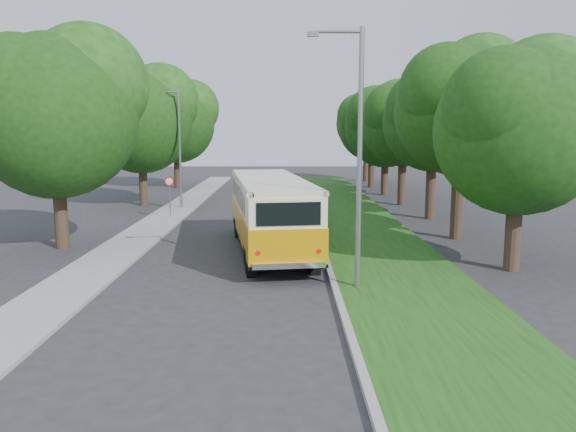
{
  "coord_description": "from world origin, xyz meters",
  "views": [
    {
      "loc": [
        2.02,
        -19.59,
        4.96
      ],
      "look_at": [
        2.15,
        3.2,
        1.5
      ],
      "focal_mm": 35.0,
      "sensor_mm": 36.0,
      "label": 1
    }
  ],
  "objects_px": {
    "vintage_bus": "(270,214)",
    "lamppost_near": "(357,151)",
    "car_blue": "(276,193)",
    "car_grey": "(283,186)",
    "lamppost_far": "(178,145)",
    "car_silver": "(301,213)",
    "car_white": "(301,202)"
  },
  "relations": [
    {
      "from": "car_blue",
      "to": "lamppost_far",
      "type": "bearing_deg",
      "value": -168.14
    },
    {
      "from": "car_silver",
      "to": "car_white",
      "type": "height_order",
      "value": "car_silver"
    },
    {
      "from": "lamppost_far",
      "to": "vintage_bus",
      "type": "distance_m",
      "value": 14.41
    },
    {
      "from": "vintage_bus",
      "to": "car_silver",
      "type": "bearing_deg",
      "value": 68.4
    },
    {
      "from": "car_silver",
      "to": "lamppost_near",
      "type": "bearing_deg",
      "value": -82.0
    },
    {
      "from": "lamppost_far",
      "to": "car_white",
      "type": "height_order",
      "value": "lamppost_far"
    },
    {
      "from": "lamppost_near",
      "to": "car_blue",
      "type": "bearing_deg",
      "value": 97.35
    },
    {
      "from": "car_blue",
      "to": "car_grey",
      "type": "distance_m",
      "value": 4.46
    },
    {
      "from": "lamppost_near",
      "to": "car_silver",
      "type": "xyz_separation_m",
      "value": [
        -1.38,
        11.51,
        -3.61
      ]
    },
    {
      "from": "lamppost_near",
      "to": "lamppost_far",
      "type": "bearing_deg",
      "value": 115.71
    },
    {
      "from": "car_grey",
      "to": "lamppost_near",
      "type": "bearing_deg",
      "value": -68.7
    },
    {
      "from": "lamppost_near",
      "to": "car_blue",
      "type": "distance_m",
      "value": 22.2
    },
    {
      "from": "lamppost_near",
      "to": "car_white",
      "type": "distance_m",
      "value": 16.82
    },
    {
      "from": "lamppost_near",
      "to": "car_blue",
      "type": "relative_size",
      "value": 1.71
    },
    {
      "from": "car_silver",
      "to": "car_blue",
      "type": "distance_m",
      "value": 10.3
    },
    {
      "from": "vintage_bus",
      "to": "car_blue",
      "type": "height_order",
      "value": "vintage_bus"
    },
    {
      "from": "lamppost_far",
      "to": "car_blue",
      "type": "bearing_deg",
      "value": 27.72
    },
    {
      "from": "car_silver",
      "to": "car_white",
      "type": "xyz_separation_m",
      "value": [
        0.17,
        4.87,
        -0.03
      ]
    },
    {
      "from": "car_white",
      "to": "car_grey",
      "type": "relative_size",
      "value": 0.84
    },
    {
      "from": "car_blue",
      "to": "vintage_bus",
      "type": "bearing_deg",
      "value": -105.78
    },
    {
      "from": "vintage_bus",
      "to": "lamppost_near",
      "type": "bearing_deg",
      "value": -72.02
    },
    {
      "from": "car_silver",
      "to": "car_white",
      "type": "distance_m",
      "value": 4.87
    },
    {
      "from": "lamppost_near",
      "to": "car_silver",
      "type": "bearing_deg",
      "value": 96.82
    },
    {
      "from": "vintage_bus",
      "to": "lamppost_far",
      "type": "bearing_deg",
      "value": 107.61
    },
    {
      "from": "car_blue",
      "to": "car_grey",
      "type": "bearing_deg",
      "value": 68.35
    },
    {
      "from": "lamppost_far",
      "to": "car_white",
      "type": "bearing_deg",
      "value": -15.42
    },
    {
      "from": "lamppost_far",
      "to": "vintage_bus",
      "type": "relative_size",
      "value": 0.71
    },
    {
      "from": "lamppost_far",
      "to": "car_silver",
      "type": "distance_m",
      "value": 10.81
    },
    {
      "from": "lamppost_near",
      "to": "car_blue",
      "type": "height_order",
      "value": "lamppost_near"
    },
    {
      "from": "lamppost_near",
      "to": "car_white",
      "type": "relative_size",
      "value": 1.83
    },
    {
      "from": "lamppost_near",
      "to": "vintage_bus",
      "type": "bearing_deg",
      "value": 115.96
    },
    {
      "from": "vintage_bus",
      "to": "car_blue",
      "type": "xyz_separation_m",
      "value": [
        -0.02,
        16.0,
        -0.88
      ]
    }
  ]
}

